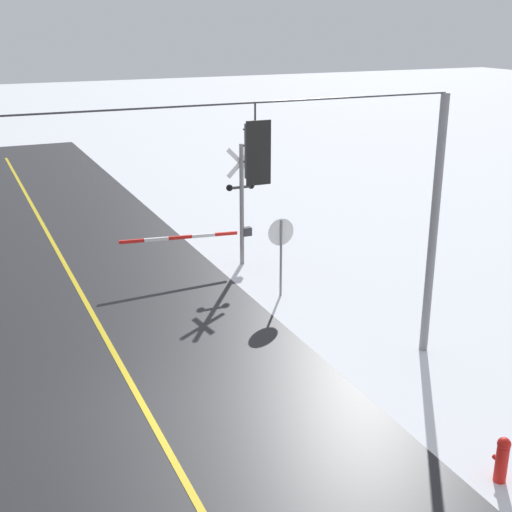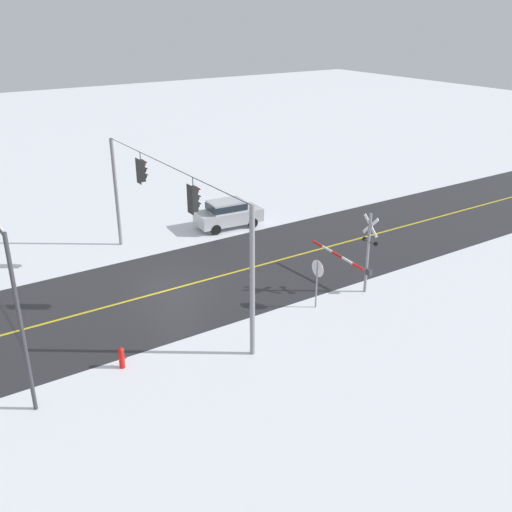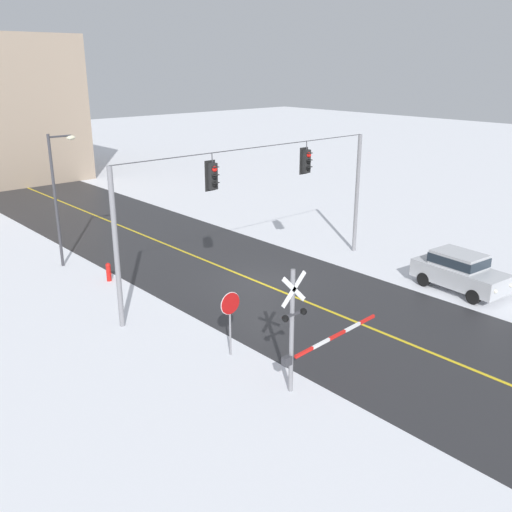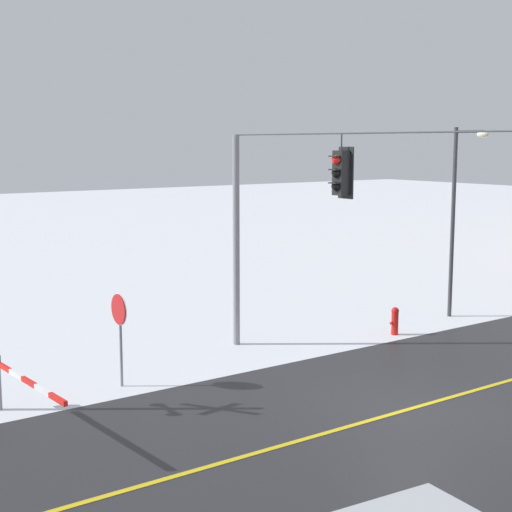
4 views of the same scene
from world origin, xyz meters
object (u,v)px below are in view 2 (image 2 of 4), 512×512
at_px(parked_car_silver, 228,213).
at_px(streetlamp_near, 16,306).
at_px(railroad_crossing, 362,251).
at_px(stop_sign, 317,273).
at_px(fire_hydrant, 122,357).

bearing_deg(parked_car_silver, streetlamp_near, 128.04).
bearing_deg(railroad_crossing, stop_sign, 96.12).
height_order(railroad_crossing, parked_car_silver, railroad_crossing).
distance_m(stop_sign, railroad_crossing, 3.03).
relative_size(stop_sign, railroad_crossing, 0.52).
bearing_deg(fire_hydrant, parked_car_silver, -45.78).
bearing_deg(stop_sign, streetlamp_near, 91.14).
height_order(stop_sign, streetlamp_near, streetlamp_near).
distance_m(stop_sign, parked_car_silver, 11.56).
relative_size(parked_car_silver, fire_hydrant, 4.90).
xyz_separation_m(stop_sign, streetlamp_near, (-0.25, 12.73, 2.20)).
height_order(railroad_crossing, fire_hydrant, railroad_crossing).
distance_m(parked_car_silver, fire_hydrant, 15.90).
xyz_separation_m(railroad_crossing, parked_car_silver, (11.03, 0.91, -1.02)).
height_order(parked_car_silver, streetlamp_near, streetlamp_near).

